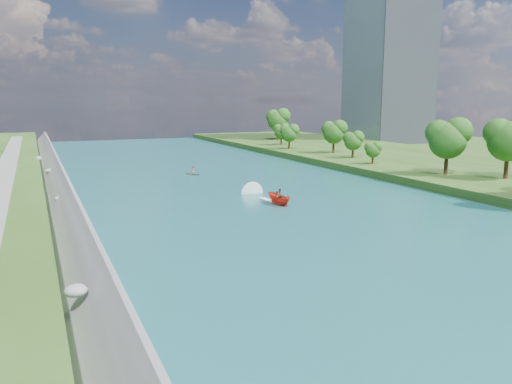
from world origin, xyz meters
name	(u,v)px	position (x,y,z in m)	size (l,w,h in m)	color
ground	(329,234)	(0.00, 0.00, 0.00)	(260.00, 260.00, 0.00)	#2D5119
river_water	(254,200)	(0.00, 20.00, 0.05)	(55.00, 240.00, 0.10)	#18575D
berm_east	(502,174)	(49.50, 20.00, 0.75)	(44.00, 240.00, 1.50)	#2D5119
riprap_bank	(60,204)	(-25.85, 19.04, 1.81)	(4.25, 236.00, 4.19)	slate
office_tower	(389,52)	(82.50, 95.00, 30.00)	(22.00, 22.00, 60.00)	gray
trees_east	(408,139)	(37.92, 32.09, 6.67)	(17.40, 145.51, 11.78)	#244F15
motorboat	(274,197)	(1.62, 16.74, 0.84)	(3.60, 19.08, 2.03)	red
raft	(193,173)	(-0.95, 46.54, 0.47)	(3.57, 3.71, 1.64)	#9B9DA3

